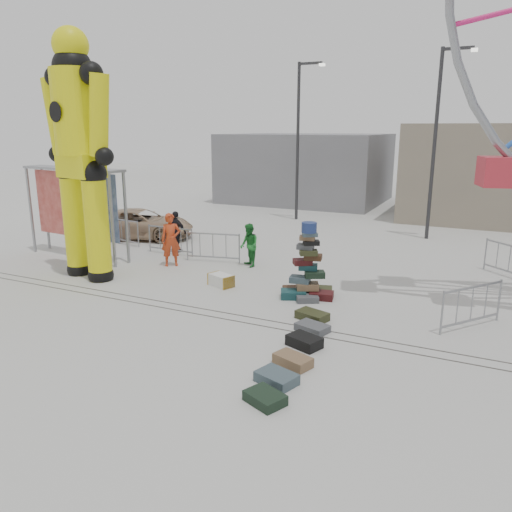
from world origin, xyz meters
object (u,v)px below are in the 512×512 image
at_px(barricade_dummy_c, 213,247).
at_px(pedestrian_green, 249,245).
at_px(lamp_post_left, 300,134).
at_px(banner_scaffold, 74,191).
at_px(pedestrian_black, 176,232).
at_px(crash_test_dummy, 79,148).
at_px(barricade_wheel_front, 472,306).
at_px(barricade_wheel_back, 509,261).
at_px(barricade_dummy_b, 170,240).
at_px(barricade_dummy_a, 122,231).
at_px(lamp_post_right, 438,135).
at_px(suitcase_tower, 307,276).
at_px(pedestrian_red, 171,240).
at_px(parked_suv, 140,224).
at_px(steamer_trunk, 221,280).

relative_size(barricade_dummy_c, pedestrian_green, 1.30).
xyz_separation_m(lamp_post_left, banner_scaffold, (-4.63, -11.17, -1.94)).
height_order(lamp_post_left, pedestrian_black, lamp_post_left).
height_order(crash_test_dummy, barricade_wheel_front, crash_test_dummy).
relative_size(barricade_wheel_front, barricade_wheel_back, 1.00).
xyz_separation_m(barricade_dummy_b, barricade_wheel_front, (10.97, -2.94, 0.00)).
height_order(banner_scaffold, barricade_dummy_b, banner_scaffold).
height_order(lamp_post_left, barricade_wheel_back, lamp_post_left).
distance_m(lamp_post_left, pedestrian_green, 10.44).
distance_m(lamp_post_left, barricade_dummy_a, 10.65).
xyz_separation_m(barricade_dummy_a, pedestrian_black, (2.89, -0.17, 0.27)).
height_order(lamp_post_right, suitcase_tower, lamp_post_right).
xyz_separation_m(lamp_post_left, crash_test_dummy, (-2.39, -13.00, -0.28)).
distance_m(barricade_dummy_a, pedestrian_red, 4.36).
bearing_deg(parked_suv, banner_scaffold, 163.91).
xyz_separation_m(suitcase_tower, pedestrian_black, (-6.53, 2.87, 0.20)).
bearing_deg(parked_suv, barricade_dummy_c, -129.80).
distance_m(lamp_post_left, barricade_dummy_c, 10.37).
bearing_deg(pedestrian_red, crash_test_dummy, -163.24).
distance_m(steamer_trunk, pedestrian_black, 4.91).
bearing_deg(pedestrian_green, barricade_wheel_front, 23.49).
relative_size(lamp_post_left, parked_suv, 1.72).
xyz_separation_m(lamp_post_left, pedestrian_black, (-1.73, -8.92, -3.67)).
height_order(lamp_post_left, pedestrian_green, lamp_post_left).
bearing_deg(steamer_trunk, crash_test_dummy, -146.74).
relative_size(banner_scaffold, pedestrian_green, 3.07).
bearing_deg(pedestrian_green, pedestrian_red, -113.56).
relative_size(banner_scaffold, pedestrian_red, 2.49).
bearing_deg(lamp_post_left, lamp_post_right, -15.95).
bearing_deg(barricade_wheel_back, suitcase_tower, -95.57).
bearing_deg(barricade_dummy_a, banner_scaffold, -81.40).
distance_m(barricade_dummy_c, pedestrian_green, 1.50).
xyz_separation_m(lamp_post_right, lamp_post_left, (-7.00, 2.00, 0.00)).
relative_size(barricade_dummy_c, pedestrian_black, 1.22).
bearing_deg(barricade_dummy_c, crash_test_dummy, -141.03).
bearing_deg(steamer_trunk, barricade_dummy_c, 145.65).
height_order(banner_scaffold, pedestrian_green, banner_scaffold).
xyz_separation_m(crash_test_dummy, banner_scaffold, (-2.24, 1.83, -1.66)).
height_order(lamp_post_left, barricade_dummy_c, lamp_post_left).
height_order(barricade_dummy_a, parked_suv, parked_suv).
relative_size(suitcase_tower, barricade_dummy_c, 1.11).
relative_size(suitcase_tower, banner_scaffold, 0.47).
bearing_deg(barricade_dummy_b, barricade_dummy_a, 169.43).
xyz_separation_m(pedestrian_red, pedestrian_green, (2.55, 1.09, -0.18)).
height_order(barricade_wheel_front, barricade_wheel_back, same).
height_order(lamp_post_right, pedestrian_red, lamp_post_right).
bearing_deg(pedestrian_red, lamp_post_left, 48.28).
bearing_deg(barricade_wheel_back, lamp_post_right, 164.43).
xyz_separation_m(crash_test_dummy, barricade_dummy_c, (2.72, 3.41, -3.65)).
xyz_separation_m(lamp_post_right, barricade_wheel_back, (3.12, -5.01, -3.93)).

